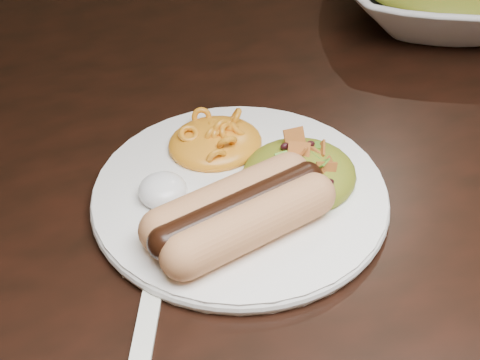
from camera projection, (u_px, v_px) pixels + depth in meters
name	position (u px, v px, depth m)	size (l,w,h in m)	color
table	(255.00, 199.00, 0.73)	(1.60, 0.90, 0.75)	black
plate	(240.00, 195.00, 0.58)	(0.25, 0.25, 0.01)	white
hotdog	(240.00, 211.00, 0.53)	(0.14, 0.09, 0.04)	tan
mac_and_cheese	(215.00, 132.00, 0.61)	(0.09, 0.08, 0.03)	orange
sour_cream	(162.00, 186.00, 0.56)	(0.04, 0.04, 0.03)	white
taco_salad	(300.00, 165.00, 0.58)	(0.10, 0.10, 0.04)	#AC7114
fork	(148.00, 320.00, 0.48)	(0.02, 0.15, 0.00)	white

